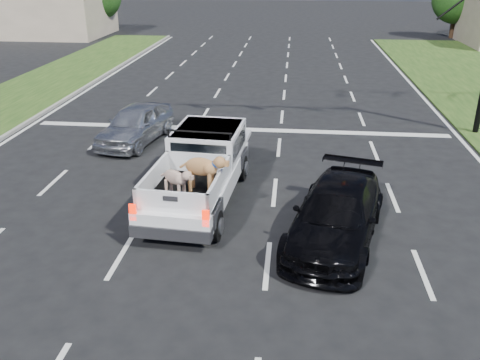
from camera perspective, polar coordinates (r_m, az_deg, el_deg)
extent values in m
plane|color=black|center=(12.11, -5.30, -8.99)|extent=(160.00, 160.00, 0.00)
cube|color=silver|center=(18.78, -17.71, 2.22)|extent=(0.12, 60.00, 0.01)
cube|color=silver|center=(17.69, -7.23, 1.89)|extent=(0.12, 60.00, 0.01)
cube|color=silver|center=(17.26, 4.18, 1.45)|extent=(0.12, 60.00, 0.01)
cube|color=silver|center=(17.53, 15.68, 0.95)|extent=(0.12, 60.00, 0.01)
cube|color=silver|center=(21.12, -0.19, 5.73)|extent=(17.00, 0.45, 0.01)
cube|color=#BFAA92|center=(51.22, -20.70, 17.42)|extent=(10.00, 8.00, 4.40)
cylinder|color=#332114|center=(54.91, -23.51, 16.15)|extent=(0.44, 0.44, 2.16)
cylinder|color=#332114|center=(51.59, -15.37, 16.83)|extent=(0.44, 0.44, 2.16)
cylinder|color=#332114|center=(50.24, 22.80, 15.72)|extent=(0.44, 0.44, 2.16)
cylinder|color=black|center=(13.20, -10.64, -4.40)|extent=(0.35, 0.81, 0.79)
cylinder|color=black|center=(12.71, -2.90, -5.14)|extent=(0.35, 0.81, 0.79)
cylinder|color=black|center=(16.52, -6.11, 1.79)|extent=(0.35, 0.81, 0.79)
cylinder|color=black|center=(16.13, 0.11, 1.38)|extent=(0.35, 0.81, 0.79)
cube|color=white|center=(14.51, -4.70, -0.09)|extent=(2.37, 5.66, 0.54)
cube|color=white|center=(15.42, -3.59, 4.29)|extent=(2.09, 2.53, 0.90)
cube|color=black|center=(14.33, -4.69, 2.85)|extent=(1.62, 0.15, 0.65)
cylinder|color=black|center=(14.25, -4.63, 5.40)|extent=(1.88, 0.19, 0.05)
cube|color=black|center=(13.33, -6.04, -1.24)|extent=(2.04, 2.79, 0.06)
cube|color=white|center=(13.47, -9.73, 0.22)|extent=(0.27, 2.66, 0.54)
cube|color=white|center=(13.00, -2.33, -0.32)|extent=(0.27, 2.66, 0.54)
cube|color=white|center=(12.09, -7.74, -2.47)|extent=(1.86, 0.22, 0.54)
cube|color=red|center=(12.30, -11.94, -3.57)|extent=(0.17, 0.07, 0.42)
cube|color=red|center=(11.79, -3.86, -4.32)|extent=(0.17, 0.07, 0.42)
cube|color=black|center=(12.31, -7.76, -5.82)|extent=(2.02, 0.46, 0.31)
imported|color=silver|center=(19.85, -11.63, 6.20)|extent=(2.43, 4.45, 1.44)
imported|color=black|center=(12.77, 10.77, -3.85)|extent=(3.11, 5.19, 1.41)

